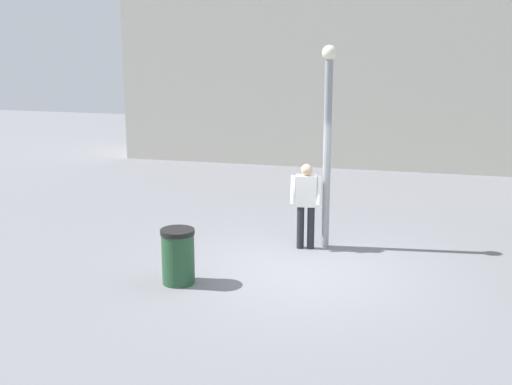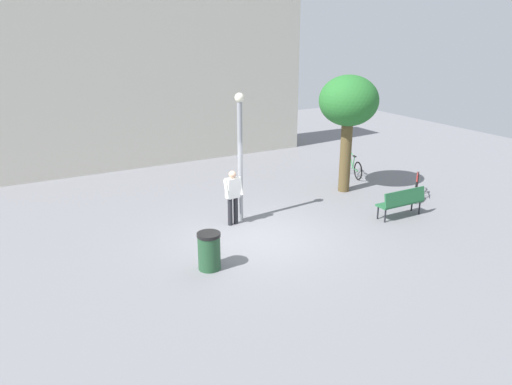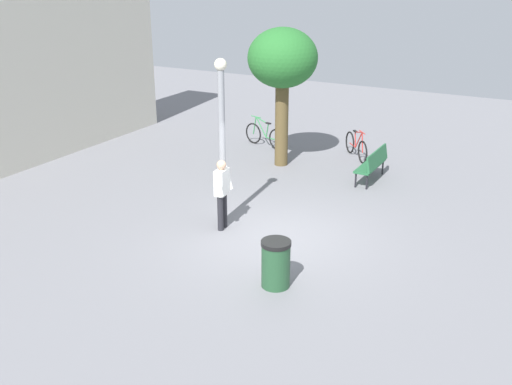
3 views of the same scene
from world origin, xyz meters
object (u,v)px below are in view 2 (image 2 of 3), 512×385
(park_bench, at_px, (402,201))
(trash_bin, at_px, (209,251))
(lamppost, at_px, (240,150))
(plaza_tree, at_px, (349,104))
(person_by_lamppost, at_px, (233,194))
(bicycle_red, at_px, (416,187))
(bicycle_green, at_px, (352,166))

(park_bench, relative_size, trash_bin, 1.70)
(lamppost, bearing_deg, trash_bin, -130.84)
(lamppost, height_order, park_bench, lamppost)
(park_bench, distance_m, plaza_tree, 3.92)
(trash_bin, bearing_deg, person_by_lamppost, 51.97)
(lamppost, relative_size, trash_bin, 4.10)
(bicycle_red, distance_m, trash_bin, 8.57)
(person_by_lamppost, xyz_separation_m, bicycle_green, (6.40, 2.27, -0.58))
(bicycle_green, bearing_deg, bicycle_red, -85.33)
(lamppost, distance_m, bicycle_red, 6.65)
(person_by_lamppost, height_order, bicycle_red, person_by_lamppost)
(park_bench, xyz_separation_m, bicycle_green, (1.58, 4.29, -0.16))
(plaza_tree, relative_size, bicycle_green, 2.34)
(bicycle_green, relative_size, bicycle_red, 1.25)
(person_by_lamppost, relative_size, park_bench, 1.04)
(person_by_lamppost, relative_size, bicycle_green, 0.95)
(lamppost, height_order, person_by_lamppost, lamppost)
(bicycle_green, distance_m, trash_bin, 9.37)
(park_bench, relative_size, bicycle_green, 0.91)
(bicycle_red, bearing_deg, plaza_tree, 134.18)
(plaza_tree, bearing_deg, lamppost, -170.88)
(person_by_lamppost, xyz_separation_m, trash_bin, (-1.79, -2.29, -0.49))
(person_by_lamppost, height_order, park_bench, person_by_lamppost)
(lamppost, xyz_separation_m, bicycle_green, (6.04, 2.08, -1.83))
(lamppost, height_order, trash_bin, lamppost)
(lamppost, height_order, bicycle_green, lamppost)
(bicycle_green, relative_size, trash_bin, 1.86)
(bicycle_red, bearing_deg, person_by_lamppost, 172.60)
(person_by_lamppost, relative_size, plaza_tree, 0.41)
(lamppost, distance_m, park_bench, 5.25)
(bicycle_green, bearing_deg, park_bench, -110.23)
(person_by_lamppost, distance_m, park_bench, 5.24)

